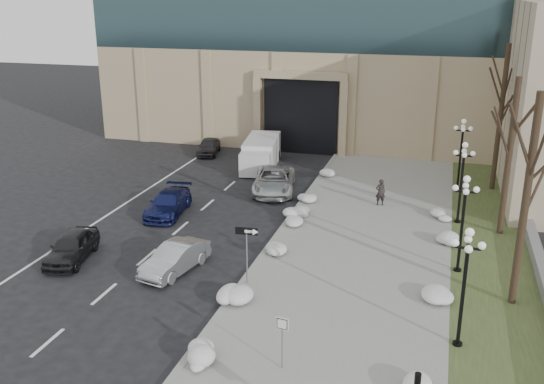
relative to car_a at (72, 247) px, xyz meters
The scene contains 30 objects.
sidewalk 14.37m from the car_a, 21.63° to the left, with size 9.00×40.00×0.12m, color gray.
curb 10.33m from the car_a, 30.89° to the left, with size 0.30×40.00×0.14m, color gray.
grass_strip 20.55m from the car_a, 14.93° to the left, with size 4.00×40.00×0.10m, color #374623.
stone_wall 23.04m from the car_a, 18.46° to the left, with size 0.50×30.00×0.70m, color slate.
car_a is the anchor object (origin of this frame).
car_b 5.41m from the car_a, ahead, with size 1.42×4.07×1.34m, color #9B9CA2.
car_c 7.40m from the car_a, 76.43° to the left, with size 1.88×4.62×1.34m, color #161C4F.
car_d 14.57m from the car_a, 63.25° to the left, with size 2.56×5.54×1.54m, color beige.
car_e 20.78m from the car_a, 93.18° to the left, with size 1.52×3.77×1.28m, color #2B2A2F.
pedestrian 18.07m from the car_a, 41.23° to the left, with size 0.60×0.40×1.65m, color black.
box_truck 18.84m from the car_a, 77.82° to the left, with size 3.17×6.73×2.05m.
one_way_sign 9.41m from the car_a, ahead, with size 1.05×0.30×2.80m.
keep_sign 13.67m from the car_a, 25.82° to the right, with size 0.45×0.10×2.08m.
snow_clump_b 11.16m from the car_a, 34.40° to the right, with size 1.10×1.60×0.36m, color white.
snow_clump_c 9.36m from the car_a, 10.51° to the right, with size 1.10×1.60×0.36m, color white.
snow_clump_d 9.80m from the car_a, 18.94° to the left, with size 1.10×1.60×0.36m, color white.
snow_clump_e 11.59m from the car_a, 37.53° to the left, with size 1.10×1.60×0.36m, color white.
snow_clump_f 14.48m from the car_a, 51.23° to the left, with size 1.10×1.60×0.36m, color white.
snow_clump_g 19.29m from the car_a, 61.02° to the left, with size 1.10×1.60×0.36m, color white.
snow_clump_i 17.27m from the car_a, ahead, with size 1.10×1.60×0.36m, color white.
snow_clump_j 18.86m from the car_a, 20.23° to the left, with size 1.10×1.60×0.36m, color white.
snow_clump_k 20.25m from the car_a, 31.56° to the left, with size 1.10×1.60×0.36m, color white.
snow_clump_l 12.74m from the car_a, 44.60° to the left, with size 1.10×1.60×0.36m, color white.
lamppost_a 18.50m from the car_a, ahead, with size 1.18×1.18×4.76m.
lamppost_b 18.69m from the car_a, 11.81° to the left, with size 1.18×1.18×4.76m.
lamppost_c 21.00m from the car_a, 29.56° to the left, with size 1.18×1.18×4.76m.
lamppost_d 24.84m from the car_a, 42.78° to the left, with size 1.18×1.18×4.76m.
tree_near 21.02m from the car_a, ahead, with size 3.20×3.20×9.00m.
tree_mid 22.88m from the car_a, 24.55° to the left, with size 3.20×3.20×8.50m.
tree_far 27.25m from the car_a, 40.36° to the left, with size 3.20×3.20×9.50m.
Camera 1 is at (7.13, -14.65, 12.60)m, focal length 40.00 mm.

